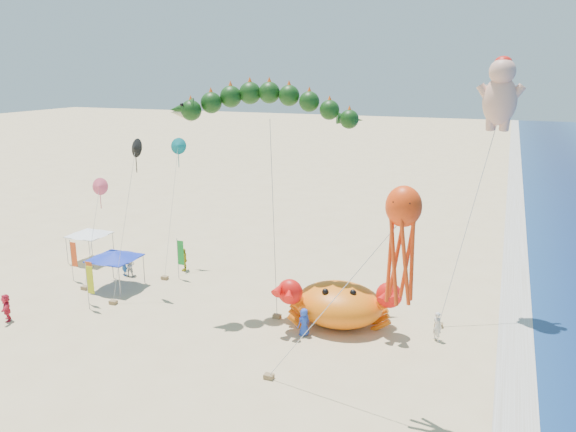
% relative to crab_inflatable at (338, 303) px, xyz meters
% --- Properties ---
extents(ground, '(320.00, 320.00, 0.00)m').
position_rel_crab_inflatable_xyz_m(ground, '(-1.62, -1.30, -1.44)').
color(ground, '#D1B784').
rests_on(ground, ground).
extents(foam_strip, '(320.00, 320.00, 0.00)m').
position_rel_crab_inflatable_xyz_m(foam_strip, '(10.38, -1.30, -1.43)').
color(foam_strip, silver).
rests_on(foam_strip, ground).
extents(crab_inflatable, '(7.47, 5.92, 3.27)m').
position_rel_crab_inflatable_xyz_m(crab_inflatable, '(0.00, 0.00, 0.00)').
color(crab_inflatable, orange).
rests_on(crab_inflatable, ground).
extents(dragon_kite, '(11.60, 6.60, 14.31)m').
position_rel_crab_inflatable_xyz_m(dragon_kite, '(-5.11, 0.99, 11.59)').
color(dragon_kite, '#10340E').
rests_on(dragon_kite, ground).
extents(cherub_kite, '(3.51, 5.34, 16.24)m').
position_rel_crab_inflatable_xyz_m(cherub_kite, '(8.16, 6.20, 12.66)').
color(cherub_kite, '#E6A58C').
rests_on(cherub_kite, ground).
extents(octopus_kite, '(7.53, 1.40, 10.74)m').
position_rel_crab_inflatable_xyz_m(octopus_kite, '(4.96, -7.86, 7.06)').
color(octopus_kite, '#FF3F0D').
rests_on(octopus_kite, ground).
extents(canopy_blue, '(3.39, 3.39, 2.71)m').
position_rel_crab_inflatable_xyz_m(canopy_blue, '(-16.84, 0.05, 1.00)').
color(canopy_blue, gray).
rests_on(canopy_blue, ground).
extents(canopy_white, '(3.11, 3.11, 2.71)m').
position_rel_crab_inflatable_xyz_m(canopy_white, '(-22.59, 4.15, 1.00)').
color(canopy_white, gray).
rests_on(canopy_white, ground).
extents(feather_flags, '(7.77, 7.05, 3.20)m').
position_rel_crab_inflatable_xyz_m(feather_flags, '(-16.54, -0.93, 0.57)').
color(feather_flags, gray).
rests_on(feather_flags, ground).
extents(beachgoers, '(26.88, 13.35, 1.84)m').
position_rel_crab_inflatable_xyz_m(beachgoers, '(-12.81, -0.96, -0.56)').
color(beachgoers, silver).
rests_on(beachgoers, ground).
extents(small_kites, '(6.03, 9.70, 10.98)m').
position_rel_crab_inflatable_xyz_m(small_kites, '(-16.30, 2.66, 6.60)').
color(small_kites, '#F4516E').
rests_on(small_kites, ground).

